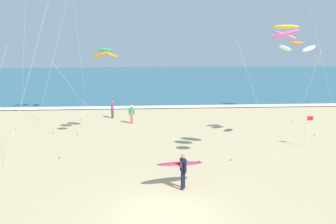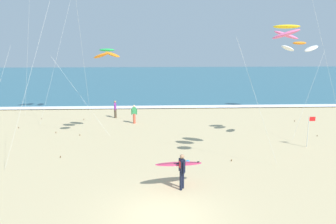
{
  "view_description": "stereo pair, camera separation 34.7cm",
  "coord_description": "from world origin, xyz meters",
  "px_view_note": "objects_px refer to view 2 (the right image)",
  "views": [
    {
      "loc": [
        -0.73,
        -12.26,
        6.71
      ],
      "look_at": [
        0.45,
        5.25,
        3.11
      ],
      "focal_mm": 36.04,
      "sensor_mm": 36.0,
      "label": 1
    },
    {
      "loc": [
        -0.38,
        -12.28,
        6.71
      ],
      "look_at": [
        0.45,
        5.25,
        3.11
      ],
      "focal_mm": 36.04,
      "sensor_mm": 36.0,
      "label": 2
    }
  ],
  "objects_px": {
    "bystander_purple_top": "(115,109)",
    "kite_arc_amber_extra": "(299,47)",
    "lifeguard_flag": "(309,128)",
    "beach_ball": "(188,162)",
    "surfer_lead": "(180,166)",
    "kite_arc_emerald_outer": "(107,53)",
    "bystander_green_top": "(134,114)",
    "kite_arc_golden_low": "(286,32)"
  },
  "relations": [
    {
      "from": "kite_arc_golden_low",
      "to": "lifeguard_flag",
      "type": "height_order",
      "value": "kite_arc_golden_low"
    },
    {
      "from": "bystander_purple_top",
      "to": "kite_arc_amber_extra",
      "type": "bearing_deg",
      "value": -32.34
    },
    {
      "from": "bystander_green_top",
      "to": "bystander_purple_top",
      "type": "bearing_deg",
      "value": 129.26
    },
    {
      "from": "bystander_green_top",
      "to": "beach_ball",
      "type": "distance_m",
      "value": 10.72
    },
    {
      "from": "bystander_purple_top",
      "to": "beach_ball",
      "type": "relative_size",
      "value": 5.68
    },
    {
      "from": "lifeguard_flag",
      "to": "kite_arc_golden_low",
      "type": "bearing_deg",
      "value": -134.42
    },
    {
      "from": "bystander_green_top",
      "to": "beach_ball",
      "type": "xyz_separation_m",
      "value": [
        3.5,
        -10.11,
        -0.67
      ]
    },
    {
      "from": "kite_arc_amber_extra",
      "to": "bystander_green_top",
      "type": "distance_m",
      "value": 13.88
    },
    {
      "from": "bystander_green_top",
      "to": "lifeguard_flag",
      "type": "xyz_separation_m",
      "value": [
        11.7,
        -7.22,
        0.45
      ]
    },
    {
      "from": "kite_arc_golden_low",
      "to": "beach_ball",
      "type": "bearing_deg",
      "value": 174.79
    },
    {
      "from": "kite_arc_emerald_outer",
      "to": "bystander_green_top",
      "type": "bearing_deg",
      "value": 69.97
    },
    {
      "from": "surfer_lead",
      "to": "beach_ball",
      "type": "distance_m",
      "value": 3.2
    },
    {
      "from": "kite_arc_emerald_outer",
      "to": "kite_arc_golden_low",
      "type": "bearing_deg",
      "value": -32.32
    },
    {
      "from": "kite_arc_emerald_outer",
      "to": "surfer_lead",
      "type": "bearing_deg",
      "value": -63.67
    },
    {
      "from": "kite_arc_amber_extra",
      "to": "bystander_green_top",
      "type": "bearing_deg",
      "value": 151.79
    },
    {
      "from": "kite_arc_emerald_outer",
      "to": "lifeguard_flag",
      "type": "xyz_separation_m",
      "value": [
        13.25,
        -2.97,
        -4.73
      ]
    },
    {
      "from": "lifeguard_flag",
      "to": "kite_arc_amber_extra",
      "type": "bearing_deg",
      "value": 113.21
    },
    {
      "from": "beach_ball",
      "to": "kite_arc_golden_low",
      "type": "bearing_deg",
      "value": -5.21
    },
    {
      "from": "kite_arc_amber_extra",
      "to": "beach_ball",
      "type": "height_order",
      "value": "kite_arc_amber_extra"
    },
    {
      "from": "kite_arc_amber_extra",
      "to": "surfer_lead",
      "type": "bearing_deg",
      "value": -139.54
    },
    {
      "from": "bystander_green_top",
      "to": "beach_ball",
      "type": "relative_size",
      "value": 5.68
    },
    {
      "from": "bystander_purple_top",
      "to": "lifeguard_flag",
      "type": "relative_size",
      "value": 0.76
    },
    {
      "from": "surfer_lead",
      "to": "kite_arc_amber_extra",
      "type": "distance_m",
      "value": 12.22
    },
    {
      "from": "beach_ball",
      "to": "lifeguard_flag",
      "type": "bearing_deg",
      "value": 19.42
    },
    {
      "from": "surfer_lead",
      "to": "kite_arc_emerald_outer",
      "type": "relative_size",
      "value": 0.38
    },
    {
      "from": "surfer_lead",
      "to": "bystander_green_top",
      "type": "height_order",
      "value": "surfer_lead"
    },
    {
      "from": "beach_ball",
      "to": "kite_arc_amber_extra",
      "type": "bearing_deg",
      "value": 28.25
    },
    {
      "from": "kite_arc_amber_extra",
      "to": "kite_arc_emerald_outer",
      "type": "bearing_deg",
      "value": 172.2
    },
    {
      "from": "kite_arc_amber_extra",
      "to": "lifeguard_flag",
      "type": "bearing_deg",
      "value": -66.79
    },
    {
      "from": "kite_arc_golden_low",
      "to": "lifeguard_flag",
      "type": "relative_size",
      "value": 3.63
    },
    {
      "from": "surfer_lead",
      "to": "kite_arc_golden_low",
      "type": "height_order",
      "value": "kite_arc_golden_low"
    },
    {
      "from": "kite_arc_emerald_outer",
      "to": "bystander_purple_top",
      "type": "height_order",
      "value": "kite_arc_emerald_outer"
    },
    {
      "from": "surfer_lead",
      "to": "kite_arc_emerald_outer",
      "type": "bearing_deg",
      "value": 116.33
    },
    {
      "from": "bystander_purple_top",
      "to": "bystander_green_top",
      "type": "height_order",
      "value": "same"
    },
    {
      "from": "kite_arc_golden_low",
      "to": "lifeguard_flag",
      "type": "xyz_separation_m",
      "value": [
        3.27,
        3.34,
        -5.99
      ]
    },
    {
      "from": "kite_arc_emerald_outer",
      "to": "kite_arc_amber_extra",
      "type": "bearing_deg",
      "value": -7.8
    },
    {
      "from": "kite_arc_amber_extra",
      "to": "kite_arc_golden_low",
      "type": "bearing_deg",
      "value": -120.97
    },
    {
      "from": "lifeguard_flag",
      "to": "beach_ball",
      "type": "xyz_separation_m",
      "value": [
        -8.2,
        -2.89,
        -1.13
      ]
    },
    {
      "from": "kite_arc_amber_extra",
      "to": "bystander_purple_top",
      "type": "relative_size",
      "value": 4.28
    },
    {
      "from": "bystander_green_top",
      "to": "lifeguard_flag",
      "type": "distance_m",
      "value": 13.76
    },
    {
      "from": "bystander_green_top",
      "to": "lifeguard_flag",
      "type": "relative_size",
      "value": 0.76
    },
    {
      "from": "surfer_lead",
      "to": "kite_arc_amber_extra",
      "type": "bearing_deg",
      "value": 40.46
    }
  ]
}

